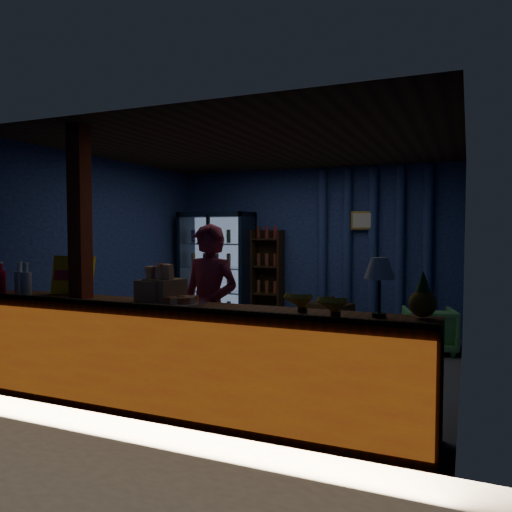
% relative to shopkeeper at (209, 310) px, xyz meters
% --- Properties ---
extents(ground, '(4.60, 4.60, 0.00)m').
position_rel_shopkeeper_xyz_m(ground, '(-0.06, 1.38, -0.83)').
color(ground, '#515154').
rests_on(ground, ground).
extents(room_walls, '(4.60, 4.60, 4.60)m').
position_rel_shopkeeper_xyz_m(room_walls, '(-0.06, 1.38, 0.74)').
color(room_walls, navy).
rests_on(room_walls, ground).
extents(counter, '(4.40, 0.57, 0.99)m').
position_rel_shopkeeper_xyz_m(counter, '(-0.06, -0.53, -0.36)').
color(counter, brown).
rests_on(counter, ground).
extents(support_post, '(0.16, 0.16, 2.60)m').
position_rel_shopkeeper_xyz_m(support_post, '(-1.11, -0.52, 0.47)').
color(support_post, maroon).
rests_on(support_post, ground).
extents(beverage_cooler, '(1.20, 0.62, 1.90)m').
position_rel_shopkeeper_xyz_m(beverage_cooler, '(-1.61, 3.30, 0.10)').
color(beverage_cooler, black).
rests_on(beverage_cooler, ground).
extents(bottle_shelf, '(0.50, 0.28, 1.60)m').
position_rel_shopkeeper_xyz_m(bottle_shelf, '(-0.76, 3.44, -0.04)').
color(bottle_shelf, '#332410').
rests_on(bottle_shelf, ground).
extents(curtain_folds, '(1.74, 0.14, 2.50)m').
position_rel_shopkeeper_xyz_m(curtain_folds, '(0.94, 3.52, 0.47)').
color(curtain_folds, navy).
rests_on(curtain_folds, room_walls).
extents(framed_picture, '(0.36, 0.04, 0.28)m').
position_rel_shopkeeper_xyz_m(framed_picture, '(0.79, 3.48, 0.92)').
color(framed_picture, gold).
rests_on(framed_picture, room_walls).
extents(shopkeeper, '(0.63, 0.43, 1.66)m').
position_rel_shopkeeper_xyz_m(shopkeeper, '(0.00, 0.00, 0.00)').
color(shopkeeper, maroon).
rests_on(shopkeeper, ground).
extents(green_chair, '(0.77, 0.78, 0.59)m').
position_rel_shopkeeper_xyz_m(green_chair, '(1.84, 2.65, -0.54)').
color(green_chair, '#5DBB5D').
rests_on(green_chair, ground).
extents(side_table, '(0.67, 0.55, 0.63)m').
position_rel_shopkeeper_xyz_m(side_table, '(0.45, 2.89, -0.56)').
color(side_table, '#332410').
rests_on(side_table, ground).
extents(yellow_sign, '(0.50, 0.13, 0.39)m').
position_rel_shopkeeper_xyz_m(yellow_sign, '(-1.37, -0.35, 0.32)').
color(yellow_sign, yellow).
rests_on(yellow_sign, counter).
extents(soda_bottles, '(0.62, 0.18, 0.33)m').
position_rel_shopkeeper_xyz_m(soda_bottles, '(-1.94, -0.60, 0.25)').
color(soda_bottles, red).
rests_on(soda_bottles, counter).
extents(snack_box_left, '(0.35, 0.32, 0.32)m').
position_rel_shopkeeper_xyz_m(snack_box_left, '(-0.34, -0.40, 0.23)').
color(snack_box_left, '#A97F51').
rests_on(snack_box_left, counter).
extents(snack_box_centre, '(0.40, 0.37, 0.35)m').
position_rel_shopkeeper_xyz_m(snack_box_centre, '(-0.25, -0.39, 0.24)').
color(snack_box_centre, '#A97F51').
rests_on(snack_box_centre, counter).
extents(pastry_tray, '(0.44, 0.44, 0.07)m').
position_rel_shopkeeper_xyz_m(pastry_tray, '(-0.01, -0.49, 0.14)').
color(pastry_tray, silver).
rests_on(pastry_tray, counter).
extents(banana_bunches, '(0.56, 0.32, 0.19)m').
position_rel_shopkeeper_xyz_m(banana_bunches, '(1.24, -0.55, 0.21)').
color(banana_bunches, gold).
rests_on(banana_bunches, counter).
extents(table_lamp, '(0.23, 0.23, 0.45)m').
position_rel_shopkeeper_xyz_m(table_lamp, '(1.69, -0.46, 0.47)').
color(table_lamp, black).
rests_on(table_lamp, counter).
extents(pineapple, '(0.20, 0.20, 0.35)m').
position_rel_shopkeeper_xyz_m(pineapple, '(1.99, -0.38, 0.26)').
color(pineapple, olive).
rests_on(pineapple, counter).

